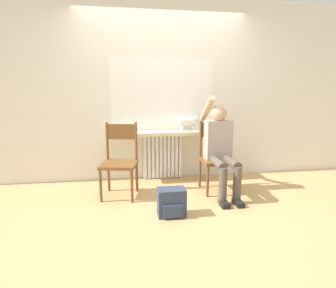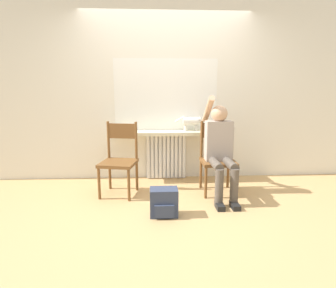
{
  "view_description": "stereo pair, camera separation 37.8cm",
  "coord_description": "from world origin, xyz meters",
  "px_view_note": "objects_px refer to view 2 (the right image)",
  "views": [
    {
      "loc": [
        -0.58,
        -3.06,
        1.35
      ],
      "look_at": [
        0.0,
        0.62,
        0.65
      ],
      "focal_mm": 30.0,
      "sensor_mm": 36.0,
      "label": 1
    },
    {
      "loc": [
        -0.21,
        -3.1,
        1.35
      ],
      "look_at": [
        0.0,
        0.62,
        0.65
      ],
      "focal_mm": 30.0,
      "sensor_mm": 36.0,
      "label": 2
    }
  ],
  "objects_px": {
    "chair_right": "(217,157)",
    "cat": "(192,121)",
    "chair_left": "(119,159)",
    "person": "(220,146)",
    "backpack": "(164,202)"
  },
  "relations": [
    {
      "from": "chair_right",
      "to": "cat",
      "type": "relative_size",
      "value": 2.24
    },
    {
      "from": "chair_right",
      "to": "chair_left",
      "type": "bearing_deg",
      "value": -179.55
    },
    {
      "from": "chair_right",
      "to": "cat",
      "type": "bearing_deg",
      "value": 116.74
    },
    {
      "from": "chair_left",
      "to": "cat",
      "type": "height_order",
      "value": "cat"
    },
    {
      "from": "chair_left",
      "to": "person",
      "type": "relative_size",
      "value": 0.73
    },
    {
      "from": "chair_left",
      "to": "backpack",
      "type": "distance_m",
      "value": 0.96
    },
    {
      "from": "chair_right",
      "to": "cat",
      "type": "distance_m",
      "value": 0.75
    },
    {
      "from": "person",
      "to": "backpack",
      "type": "height_order",
      "value": "person"
    },
    {
      "from": "person",
      "to": "backpack",
      "type": "relative_size",
      "value": 4.25
    },
    {
      "from": "chair_left",
      "to": "backpack",
      "type": "height_order",
      "value": "chair_left"
    },
    {
      "from": "chair_left",
      "to": "cat",
      "type": "xyz_separation_m",
      "value": [
        1.03,
        0.56,
        0.42
      ]
    },
    {
      "from": "cat",
      "to": "backpack",
      "type": "xyz_separation_m",
      "value": [
        -0.47,
        -1.27,
        -0.75
      ]
    },
    {
      "from": "chair_right",
      "to": "person",
      "type": "relative_size",
      "value": 0.73
    },
    {
      "from": "chair_right",
      "to": "backpack",
      "type": "relative_size",
      "value": 3.1
    },
    {
      "from": "chair_left",
      "to": "backpack",
      "type": "bearing_deg",
      "value": -40.3
    }
  ]
}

